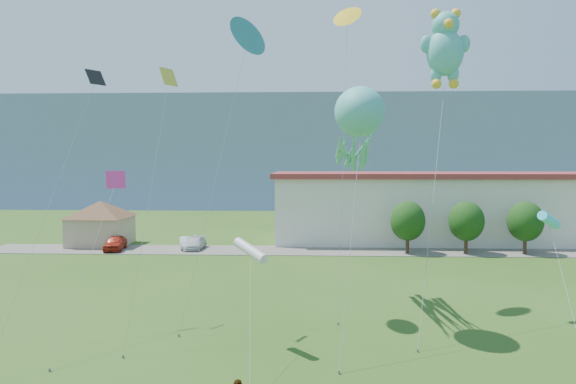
% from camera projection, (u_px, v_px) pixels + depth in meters
% --- Properties ---
extents(parking_strip, '(70.00, 6.00, 0.06)m').
position_uv_depth(parking_strip, '(311.00, 251.00, 54.69)').
color(parking_strip, '#59544C').
rests_on(parking_strip, ground).
extents(hill_ridge, '(160.00, 50.00, 25.00)m').
position_uv_depth(hill_ridge, '(310.00, 151.00, 138.76)').
color(hill_ridge, gray).
rests_on(hill_ridge, ground).
extents(pavilion, '(9.20, 9.20, 5.00)m').
position_uv_depth(pavilion, '(101.00, 219.00, 58.47)').
color(pavilion, tan).
rests_on(pavilion, ground).
extents(warehouse, '(61.00, 15.00, 8.20)m').
position_uv_depth(warehouse, '(524.00, 206.00, 62.40)').
color(warehouse, beige).
rests_on(warehouse, ground).
extents(tree_near, '(3.60, 3.60, 5.47)m').
position_uv_depth(tree_near, '(408.00, 221.00, 53.10)').
color(tree_near, '#3F2B19').
rests_on(tree_near, ground).
extents(tree_mid, '(3.60, 3.60, 5.47)m').
position_uv_depth(tree_mid, '(466.00, 221.00, 52.86)').
color(tree_mid, '#3F2B19').
rests_on(tree_mid, ground).
extents(tree_far, '(3.60, 3.60, 5.47)m').
position_uv_depth(tree_far, '(525.00, 221.00, 52.62)').
color(tree_far, '#3F2B19').
rests_on(tree_far, ground).
extents(parked_car_red, '(2.44, 4.77, 1.55)m').
position_uv_depth(parked_car_red, '(115.00, 243.00, 54.93)').
color(parked_car_red, '#B12615').
rests_on(parked_car_red, parking_strip).
extents(parked_car_silver, '(2.30, 3.94, 1.23)m').
position_uv_depth(parked_car_silver, '(186.00, 243.00, 56.06)').
color(parked_car_silver, silver).
rests_on(parked_car_silver, parking_strip).
extents(parked_car_white, '(1.96, 4.42, 1.26)m').
position_uv_depth(parked_car_white, '(195.00, 243.00, 55.61)').
color(parked_car_white, silver).
rests_on(parked_car_white, parking_strip).
extents(octopus_kite, '(2.94, 14.14, 13.71)m').
position_uv_depth(octopus_kite, '(357.00, 128.00, 30.31)').
color(octopus_kite, '#45AAAD').
rests_on(octopus_kite, ground).
extents(teddy_bear_kite, '(4.69, 8.70, 19.03)m').
position_uv_depth(teddy_bear_kite, '(445.00, 47.00, 32.08)').
color(teddy_bear_kite, '#45AAAD').
rests_on(teddy_bear_kite, ground).
extents(small_kite_orange, '(1.85, 7.08, 20.13)m').
position_uv_depth(small_kite_orange, '(347.00, 23.00, 34.87)').
color(small_kite_orange, yellow).
rests_on(small_kite_orange, ground).
extents(small_kite_black, '(2.95, 8.14, 15.08)m').
position_uv_depth(small_kite_black, '(84.00, 108.00, 30.52)').
color(small_kite_black, black).
rests_on(small_kite_black, ground).
extents(small_kite_yellow, '(1.60, 6.18, 14.77)m').
position_uv_depth(small_kite_yellow, '(164.00, 108.00, 28.76)').
color(small_kite_yellow, yellow).
rests_on(small_kite_yellow, ground).
extents(small_kite_pink, '(1.29, 8.22, 8.86)m').
position_uv_depth(small_kite_pink, '(110.00, 196.00, 29.40)').
color(small_kite_pink, '#D52F7C').
rests_on(small_kite_pink, ground).
extents(small_kite_white, '(0.99, 7.67, 5.44)m').
position_uv_depth(small_kite_white, '(250.00, 251.00, 25.91)').
color(small_kite_white, silver).
rests_on(small_kite_white, ground).
extents(small_kite_blue, '(4.17, 5.94, 17.97)m').
position_uv_depth(small_kite_blue, '(246.00, 43.00, 31.78)').
color(small_kite_blue, blue).
rests_on(small_kite_blue, ground).
extents(small_kite_cyan, '(1.79, 8.65, 6.84)m').
position_uv_depth(small_kite_cyan, '(550.00, 221.00, 27.00)').
color(small_kite_cyan, '#35D5F2').
rests_on(small_kite_cyan, ground).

